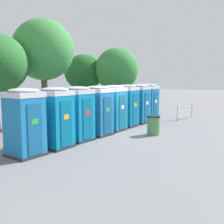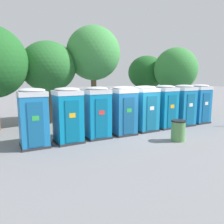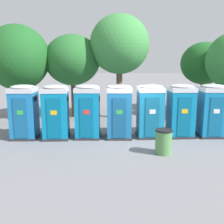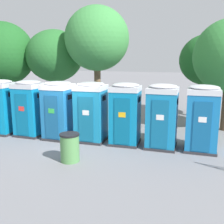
{
  "view_description": "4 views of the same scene",
  "coord_description": "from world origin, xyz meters",
  "px_view_note": "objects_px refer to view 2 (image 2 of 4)",
  "views": [
    {
      "loc": [
        -11.0,
        -8.32,
        2.86
      ],
      "look_at": [
        0.57,
        0.23,
        1.05
      ],
      "focal_mm": 42.0,
      "sensor_mm": 36.0,
      "label": 1
    },
    {
      "loc": [
        -6.33,
        -9.71,
        2.97
      ],
      "look_at": [
        -1.39,
        0.13,
        1.23
      ],
      "focal_mm": 35.0,
      "sensor_mm": 36.0,
      "label": 2
    },
    {
      "loc": [
        -1.0,
        -12.07,
        3.69
      ],
      "look_at": [
        -1.09,
        0.15,
        1.23
      ],
      "focal_mm": 42.0,
      "sensor_mm": 36.0,
      "label": 3
    },
    {
      "loc": [
        5.14,
        -9.75,
        3.48
      ],
      "look_at": [
        1.66,
        0.29,
        1.32
      ],
      "focal_mm": 42.0,
      "sensor_mm": 36.0,
      "label": 4
    }
  ],
  "objects_px": {
    "street_tree_2": "(176,70)",
    "portapotty_7": "(199,103)",
    "portapotty_3": "(123,110)",
    "street_tree_1": "(48,67)",
    "portapotty_1": "(68,115)",
    "portapotty_2": "(97,112)",
    "street_tree_4": "(146,73)",
    "portapotty_6": "(184,105)",
    "portapotty_5": "(165,106)",
    "portapotty_4": "(145,108)",
    "street_tree_0": "(93,54)",
    "portapotty_0": "(33,118)",
    "trash_can": "(178,130)"
  },
  "relations": [
    {
      "from": "portapotty_3",
      "to": "portapotty_1",
      "type": "bearing_deg",
      "value": -177.31
    },
    {
      "from": "portapotty_2",
      "to": "street_tree_0",
      "type": "distance_m",
      "value": 5.64
    },
    {
      "from": "street_tree_2",
      "to": "portapotty_5",
      "type": "bearing_deg",
      "value": -138.08
    },
    {
      "from": "portapotty_0",
      "to": "portapotty_5",
      "type": "height_order",
      "value": "same"
    },
    {
      "from": "portapotty_2",
      "to": "portapotty_4",
      "type": "bearing_deg",
      "value": 2.57
    },
    {
      "from": "portapotty_4",
      "to": "street_tree_0",
      "type": "height_order",
      "value": "street_tree_0"
    },
    {
      "from": "portapotty_6",
      "to": "portapotty_4",
      "type": "bearing_deg",
      "value": -177.81
    },
    {
      "from": "portapotty_1",
      "to": "portapotty_4",
      "type": "bearing_deg",
      "value": 3.55
    },
    {
      "from": "portapotty_0",
      "to": "street_tree_4",
      "type": "relative_size",
      "value": 0.52
    },
    {
      "from": "portapotty_2",
      "to": "portapotty_6",
      "type": "xyz_separation_m",
      "value": [
        5.96,
        0.25,
        -0.0
      ]
    },
    {
      "from": "street_tree_0",
      "to": "street_tree_2",
      "type": "distance_m",
      "value": 7.03
    },
    {
      "from": "portapotty_3",
      "to": "street_tree_1",
      "type": "xyz_separation_m",
      "value": [
        -2.86,
        4.59,
        2.36
      ]
    },
    {
      "from": "portapotty_6",
      "to": "street_tree_4",
      "type": "height_order",
      "value": "street_tree_4"
    },
    {
      "from": "portapotty_2",
      "to": "street_tree_4",
      "type": "bearing_deg",
      "value": 40.85
    },
    {
      "from": "street_tree_0",
      "to": "portapotty_5",
      "type": "bearing_deg",
      "value": -54.68
    },
    {
      "from": "portapotty_1",
      "to": "street_tree_0",
      "type": "relative_size",
      "value": 0.4
    },
    {
      "from": "street_tree_4",
      "to": "street_tree_1",
      "type": "bearing_deg",
      "value": -167.62
    },
    {
      "from": "portapotty_1",
      "to": "portapotty_4",
      "type": "distance_m",
      "value": 4.47
    },
    {
      "from": "street_tree_0",
      "to": "street_tree_1",
      "type": "xyz_separation_m",
      "value": [
        -2.96,
        0.29,
        -0.92
      ]
    },
    {
      "from": "street_tree_1",
      "to": "portapotty_2",
      "type": "bearing_deg",
      "value": -73.37
    },
    {
      "from": "portapotty_3",
      "to": "street_tree_4",
      "type": "height_order",
      "value": "street_tree_4"
    },
    {
      "from": "portapotty_6",
      "to": "portapotty_5",
      "type": "bearing_deg",
      "value": -179.43
    },
    {
      "from": "portapotty_2",
      "to": "street_tree_1",
      "type": "xyz_separation_m",
      "value": [
        -1.37,
        4.59,
        2.36
      ]
    },
    {
      "from": "portapotty_5",
      "to": "trash_can",
      "type": "bearing_deg",
      "value": -116.88
    },
    {
      "from": "street_tree_4",
      "to": "portapotty_4",
      "type": "bearing_deg",
      "value": -125.61
    },
    {
      "from": "portapotty_1",
      "to": "street_tree_4",
      "type": "xyz_separation_m",
      "value": [
        9.07,
        6.7,
        2.12
      ]
    },
    {
      "from": "portapotty_1",
      "to": "street_tree_1",
      "type": "height_order",
      "value": "street_tree_1"
    },
    {
      "from": "portapotty_0",
      "to": "portapotty_5",
      "type": "distance_m",
      "value": 7.46
    },
    {
      "from": "portapotty_3",
      "to": "portapotty_5",
      "type": "height_order",
      "value": "same"
    },
    {
      "from": "portapotty_7",
      "to": "street_tree_1",
      "type": "distance_m",
      "value": 10.05
    },
    {
      "from": "portapotty_0",
      "to": "portapotty_2",
      "type": "relative_size",
      "value": 1.0
    },
    {
      "from": "portapotty_1",
      "to": "street_tree_1",
      "type": "xyz_separation_m",
      "value": [
        0.11,
        4.73,
        2.36
      ]
    },
    {
      "from": "portapotty_5",
      "to": "portapotty_7",
      "type": "bearing_deg",
      "value": 2.87
    },
    {
      "from": "portapotty_2",
      "to": "street_tree_2",
      "type": "bearing_deg",
      "value": 24.46
    },
    {
      "from": "street_tree_0",
      "to": "trash_can",
      "type": "relative_size",
      "value": 6.47
    },
    {
      "from": "street_tree_0",
      "to": "portapotty_2",
      "type": "bearing_deg",
      "value": -110.23
    },
    {
      "from": "portapotty_4",
      "to": "portapotty_6",
      "type": "height_order",
      "value": "same"
    },
    {
      "from": "portapotty_2",
      "to": "portapotty_7",
      "type": "distance_m",
      "value": 7.46
    },
    {
      "from": "portapotty_6",
      "to": "street_tree_4",
      "type": "relative_size",
      "value": 0.52
    },
    {
      "from": "street_tree_2",
      "to": "portapotty_7",
      "type": "bearing_deg",
      "value": -107.21
    },
    {
      "from": "portapotty_4",
      "to": "portapotty_6",
      "type": "xyz_separation_m",
      "value": [
        2.98,
        0.11,
        0.0
      ]
    },
    {
      "from": "portapotty_3",
      "to": "portapotty_4",
      "type": "relative_size",
      "value": 1.0
    },
    {
      "from": "portapotty_6",
      "to": "portapotty_7",
      "type": "distance_m",
      "value": 1.49
    },
    {
      "from": "portapotty_0",
      "to": "street_tree_2",
      "type": "bearing_deg",
      "value": 19.2
    },
    {
      "from": "portapotty_2",
      "to": "portapotty_6",
      "type": "distance_m",
      "value": 5.97
    },
    {
      "from": "portapotty_2",
      "to": "street_tree_2",
      "type": "xyz_separation_m",
      "value": [
        8.53,
        3.88,
        2.31
      ]
    },
    {
      "from": "trash_can",
      "to": "portapotty_5",
      "type": "bearing_deg",
      "value": 63.12
    },
    {
      "from": "portapotty_0",
      "to": "trash_can",
      "type": "bearing_deg",
      "value": -18.85
    },
    {
      "from": "portapotty_0",
      "to": "street_tree_0",
      "type": "bearing_deg",
      "value": 44.14
    },
    {
      "from": "portapotty_5",
      "to": "portapotty_6",
      "type": "xyz_separation_m",
      "value": [
        1.49,
        0.01,
        0.0
      ]
    }
  ]
}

